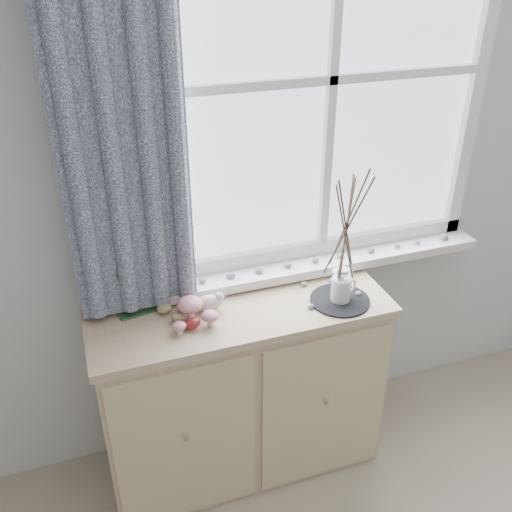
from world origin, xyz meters
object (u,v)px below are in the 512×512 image
Objects in this scene: twig_pitcher at (347,224)px; sideboard at (242,389)px; botanical_book at (153,282)px; toadstool_cluster at (193,310)px.

sideboard is at bearing 145.28° from twig_pitcher.
sideboard is at bearing -28.99° from botanical_book.
botanical_book is 0.19m from toadstool_cluster.
twig_pitcher is at bearing -25.64° from botanical_book.
sideboard is 2.00× the size of twig_pitcher.
botanical_book is (-0.32, 0.10, 0.54)m from sideboard.
twig_pitcher is (0.59, -0.05, 0.29)m from toadstool_cluster.
sideboard is 0.64m from botanical_book.
botanical_book is 0.58× the size of twig_pitcher.
twig_pitcher is at bearing -12.19° from sideboard.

